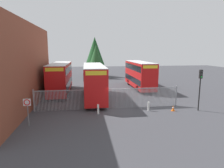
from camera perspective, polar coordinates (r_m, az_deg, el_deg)
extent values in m
plane|color=#3D3D42|center=(28.75, -1.11, -2.59)|extent=(100.00, 100.00, 0.00)
cylinder|color=gray|center=(21.19, -22.32, -4.77)|extent=(0.06, 0.06, 2.20)
cylinder|color=gray|center=(21.16, -21.95, -4.77)|extent=(0.06, 0.06, 2.20)
cylinder|color=gray|center=(21.13, -21.58, -4.77)|extent=(0.06, 0.06, 2.20)
cylinder|color=gray|center=(21.09, -21.21, -4.77)|extent=(0.06, 0.06, 2.20)
cylinder|color=gray|center=(21.06, -20.84, -4.77)|extent=(0.06, 0.06, 2.20)
cylinder|color=gray|center=(21.03, -20.46, -4.77)|extent=(0.06, 0.06, 2.20)
cylinder|color=gray|center=(21.00, -20.09, -4.76)|extent=(0.06, 0.06, 2.20)
cylinder|color=gray|center=(20.97, -19.71, -4.76)|extent=(0.06, 0.06, 2.20)
cylinder|color=gray|center=(20.94, -19.33, -4.76)|extent=(0.06, 0.06, 2.20)
cylinder|color=gray|center=(20.91, -18.96, -4.76)|extent=(0.06, 0.06, 2.20)
cylinder|color=gray|center=(20.89, -18.58, -4.75)|extent=(0.06, 0.06, 2.20)
cylinder|color=gray|center=(20.86, -18.20, -4.75)|extent=(0.06, 0.06, 2.20)
cylinder|color=gray|center=(20.84, -17.82, -4.75)|extent=(0.06, 0.06, 2.20)
cylinder|color=gray|center=(20.81, -17.43, -4.74)|extent=(0.06, 0.06, 2.20)
cylinder|color=gray|center=(20.79, -17.05, -4.74)|extent=(0.06, 0.06, 2.20)
cylinder|color=gray|center=(20.77, -16.67, -4.73)|extent=(0.06, 0.06, 2.20)
cylinder|color=gray|center=(20.74, -16.28, -4.73)|extent=(0.06, 0.06, 2.20)
cylinder|color=gray|center=(20.72, -15.90, -4.73)|extent=(0.06, 0.06, 2.20)
cylinder|color=gray|center=(20.71, -15.51, -4.72)|extent=(0.06, 0.06, 2.20)
cylinder|color=gray|center=(20.69, -15.12, -4.72)|extent=(0.06, 0.06, 2.20)
cylinder|color=gray|center=(20.67, -14.74, -4.71)|extent=(0.06, 0.06, 2.20)
cylinder|color=gray|center=(20.65, -14.35, -4.70)|extent=(0.06, 0.06, 2.20)
cylinder|color=gray|center=(20.64, -13.96, -4.70)|extent=(0.06, 0.06, 2.20)
cylinder|color=gray|center=(20.62, -13.57, -4.69)|extent=(0.06, 0.06, 2.20)
cylinder|color=gray|center=(20.61, -13.18, -4.69)|extent=(0.06, 0.06, 2.20)
cylinder|color=gray|center=(20.60, -12.79, -4.68)|extent=(0.06, 0.06, 2.20)
cylinder|color=gray|center=(20.58, -12.40, -4.67)|extent=(0.06, 0.06, 2.20)
cylinder|color=gray|center=(20.57, -12.01, -4.67)|extent=(0.06, 0.06, 2.20)
cylinder|color=gray|center=(20.56, -11.62, -4.66)|extent=(0.06, 0.06, 2.20)
cylinder|color=gray|center=(20.55, -11.22, -4.65)|extent=(0.06, 0.06, 2.20)
cylinder|color=gray|center=(20.55, -10.83, -4.65)|extent=(0.06, 0.06, 2.20)
cylinder|color=gray|center=(20.54, -10.44, -4.64)|extent=(0.06, 0.06, 2.20)
cylinder|color=gray|center=(20.53, -10.05, -4.63)|extent=(0.06, 0.06, 2.20)
cylinder|color=gray|center=(20.53, -9.65, -4.62)|extent=(0.06, 0.06, 2.20)
cylinder|color=gray|center=(20.52, -9.26, -4.61)|extent=(0.06, 0.06, 2.20)
cylinder|color=gray|center=(20.52, -8.87, -4.61)|extent=(0.06, 0.06, 2.20)
cylinder|color=gray|center=(20.52, -8.47, -4.60)|extent=(0.06, 0.06, 2.20)
cylinder|color=gray|center=(20.52, -8.08, -4.59)|extent=(0.06, 0.06, 2.20)
cylinder|color=gray|center=(20.52, -7.69, -4.58)|extent=(0.06, 0.06, 2.20)
cylinder|color=gray|center=(20.52, -7.29, -4.57)|extent=(0.06, 0.06, 2.20)
cylinder|color=gray|center=(20.52, -6.90, -4.56)|extent=(0.06, 0.06, 2.20)
cylinder|color=gray|center=(20.52, -6.51, -4.55)|extent=(0.06, 0.06, 2.20)
cylinder|color=gray|center=(20.52, -6.11, -4.54)|extent=(0.06, 0.06, 2.20)
cylinder|color=gray|center=(20.53, -5.72, -4.53)|extent=(0.06, 0.06, 2.20)
cylinder|color=gray|center=(20.53, -5.33, -4.52)|extent=(0.06, 0.06, 2.20)
cylinder|color=gray|center=(20.54, -4.94, -4.51)|extent=(0.06, 0.06, 2.20)
cylinder|color=gray|center=(20.55, -4.54, -4.50)|extent=(0.06, 0.06, 2.20)
cylinder|color=gray|center=(20.56, -4.15, -4.49)|extent=(0.06, 0.06, 2.20)
cylinder|color=gray|center=(20.57, -3.76, -4.48)|extent=(0.06, 0.06, 2.20)
cylinder|color=gray|center=(20.58, -3.37, -4.46)|extent=(0.06, 0.06, 2.20)
cylinder|color=gray|center=(20.59, -2.98, -4.45)|extent=(0.06, 0.06, 2.20)
cylinder|color=gray|center=(20.60, -2.59, -4.44)|extent=(0.06, 0.06, 2.20)
cylinder|color=gray|center=(20.61, -2.20, -4.43)|extent=(0.06, 0.06, 2.20)
cylinder|color=gray|center=(20.63, -1.81, -4.42)|extent=(0.06, 0.06, 2.20)
cylinder|color=gray|center=(20.64, -1.42, -4.40)|extent=(0.06, 0.06, 2.20)
cylinder|color=gray|center=(20.66, -1.03, -4.39)|extent=(0.06, 0.06, 2.20)
cylinder|color=gray|center=(20.67, -0.64, -4.38)|extent=(0.06, 0.06, 2.20)
cylinder|color=gray|center=(20.69, -0.26, -4.37)|extent=(0.06, 0.06, 2.20)
cylinder|color=gray|center=(20.71, 0.13, -4.35)|extent=(0.06, 0.06, 2.20)
cylinder|color=gray|center=(20.73, 0.52, -4.34)|extent=(0.06, 0.06, 2.20)
cylinder|color=gray|center=(20.75, 0.90, -4.33)|extent=(0.06, 0.06, 2.20)
cylinder|color=gray|center=(20.77, 1.28, -4.31)|extent=(0.06, 0.06, 2.20)
cylinder|color=gray|center=(20.79, 1.67, -4.30)|extent=(0.06, 0.06, 2.20)
cylinder|color=gray|center=(20.82, 2.05, -4.28)|extent=(0.06, 0.06, 2.20)
cylinder|color=gray|center=(20.84, 2.43, -4.27)|extent=(0.06, 0.06, 2.20)
cylinder|color=gray|center=(20.87, 2.81, -4.26)|extent=(0.06, 0.06, 2.20)
cylinder|color=gray|center=(20.89, 3.19, -4.24)|extent=(0.06, 0.06, 2.20)
cylinder|color=gray|center=(20.92, 3.57, -4.23)|extent=(0.06, 0.06, 2.20)
cylinder|color=gray|center=(20.95, 3.95, -4.21)|extent=(0.06, 0.06, 2.20)
cylinder|color=gray|center=(20.98, 4.32, -4.20)|extent=(0.06, 0.06, 2.20)
cylinder|color=gray|center=(21.01, 4.70, -4.18)|extent=(0.06, 0.06, 2.20)
cylinder|color=gray|center=(21.04, 5.07, -4.17)|extent=(0.06, 0.06, 2.20)
cylinder|color=gray|center=(21.07, 5.45, -4.15)|extent=(0.06, 0.06, 2.20)
cylinder|color=gray|center=(21.10, 5.82, -4.14)|extent=(0.06, 0.06, 2.20)
cylinder|color=gray|center=(21.14, 6.19, -4.12)|extent=(0.06, 0.06, 2.20)
cylinder|color=gray|center=(21.17, 6.56, -4.11)|extent=(0.06, 0.06, 2.20)
cylinder|color=gray|center=(21.20, 6.93, -4.09)|extent=(0.06, 0.06, 2.20)
cylinder|color=gray|center=(21.24, 7.30, -4.07)|extent=(0.06, 0.06, 2.20)
cylinder|color=gray|center=(21.28, 7.66, -4.06)|extent=(0.06, 0.06, 2.20)
cylinder|color=gray|center=(21.31, 8.03, -4.04)|extent=(0.06, 0.06, 2.20)
cylinder|color=gray|center=(21.35, 8.39, -4.03)|extent=(0.06, 0.06, 2.20)
cylinder|color=gray|center=(21.39, 8.75, -4.01)|extent=(0.06, 0.06, 2.20)
cylinder|color=gray|center=(21.43, 9.11, -3.99)|extent=(0.06, 0.06, 2.20)
cylinder|color=gray|center=(21.47, 9.47, -3.98)|extent=(0.06, 0.06, 2.20)
cylinder|color=gray|center=(21.52, 9.83, -3.96)|extent=(0.06, 0.06, 2.20)
cylinder|color=gray|center=(21.56, 10.19, -3.94)|extent=(0.06, 0.06, 2.20)
cylinder|color=gray|center=(21.60, 10.54, -3.93)|extent=(0.06, 0.06, 2.20)
cylinder|color=gray|center=(21.65, 10.89, -3.91)|extent=(0.06, 0.06, 2.20)
cylinder|color=gray|center=(21.69, 11.25, -3.89)|extent=(0.06, 0.06, 2.20)
cylinder|color=gray|center=(21.74, 11.60, -3.88)|extent=(0.06, 0.06, 2.20)
cylinder|color=gray|center=(21.78, 11.95, -3.86)|extent=(0.06, 0.06, 2.20)
cylinder|color=gray|center=(21.83, 12.29, -3.84)|extent=(0.06, 0.06, 2.20)
cylinder|color=gray|center=(21.88, 12.64, -3.82)|extent=(0.06, 0.06, 2.20)
cylinder|color=gray|center=(21.93, 12.98, -3.81)|extent=(0.06, 0.06, 2.20)
cylinder|color=gray|center=(21.98, 13.33, -3.79)|extent=(0.06, 0.06, 2.20)
cylinder|color=gray|center=(22.03, 13.67, -3.77)|extent=(0.06, 0.06, 2.20)
cylinder|color=gray|center=(22.08, 14.01, -3.75)|extent=(0.06, 0.06, 2.20)
cylinder|color=gray|center=(22.13, 14.35, -3.74)|extent=(0.06, 0.06, 2.20)
cylinder|color=gray|center=(22.19, 14.68, -3.72)|extent=(0.06, 0.06, 2.20)
cylinder|color=gray|center=(22.24, 15.02, -3.70)|extent=(0.06, 0.06, 2.20)
cylinder|color=gray|center=(22.30, 15.35, -3.68)|extent=(0.06, 0.06, 2.20)
cylinder|color=gray|center=(22.35, 15.68, -3.67)|extent=(0.06, 0.06, 2.20)
cylinder|color=gray|center=(22.41, 16.01, -3.65)|extent=(0.06, 0.06, 2.20)
cylinder|color=gray|center=(22.46, 16.34, -3.63)|extent=(0.06, 0.06, 2.20)
cylinder|color=gray|center=(22.52, 16.67, -3.61)|extent=(0.06, 0.06, 2.20)
cylinder|color=gray|center=(22.58, 16.99, -3.60)|extent=(0.06, 0.06, 2.20)
cylinder|color=gray|center=(22.64, 17.32, -3.58)|extent=(0.06, 0.06, 2.20)
cylinder|color=gray|center=(22.70, 17.64, -3.56)|extent=(0.06, 0.06, 2.20)
cylinder|color=gray|center=(22.76, 17.96, -3.54)|extent=(0.06, 0.06, 2.20)
cylinder|color=gray|center=(22.82, 18.27, -3.53)|extent=(0.06, 0.06, 2.20)
cylinder|color=gray|center=(22.88, 18.59, -3.51)|extent=(0.06, 0.06, 2.20)
cylinder|color=gray|center=(20.43, -1.04, -1.62)|extent=(15.45, 0.07, 0.07)
cylinder|color=gray|center=(21.18, -22.34, -4.58)|extent=(0.14, 0.14, 2.35)
cylinder|color=gray|center=(22.87, 18.60, -3.32)|extent=(0.14, 0.14, 2.35)
cube|color=red|center=(24.71, -5.43, 0.87)|extent=(2.50, 10.80, 4.00)
cube|color=black|center=(24.84, -5.40, -0.95)|extent=(2.54, 10.37, 0.90)
cube|color=black|center=(24.55, -5.47, 3.64)|extent=(2.54, 10.37, 0.90)
cube|color=yellow|center=(19.19, -4.78, 3.29)|extent=(2.12, 0.12, 0.44)
cube|color=silver|center=(24.48, -5.50, 5.57)|extent=(2.50, 10.80, 0.08)
cylinder|color=black|center=(21.78, -7.85, -5.31)|extent=(0.30, 1.04, 1.04)
cylinder|color=black|center=(21.89, -2.06, -5.15)|extent=(0.30, 1.04, 1.04)
cylinder|color=black|center=(27.93, -7.90, -1.96)|extent=(0.30, 1.04, 1.04)
cylinder|color=black|center=(28.02, -3.40, -1.85)|extent=(0.30, 1.04, 1.04)
cube|color=red|center=(29.22, -15.07, 1.96)|extent=(2.50, 10.80, 4.00)
cube|color=black|center=(29.33, -15.01, 0.41)|extent=(2.54, 10.37, 0.90)
cube|color=black|center=(29.09, -15.18, 4.30)|extent=(2.54, 10.37, 0.90)
cube|color=yellow|center=(23.77, -16.80, 4.16)|extent=(2.12, 0.12, 0.44)
cube|color=silver|center=(29.02, -15.25, 5.93)|extent=(2.50, 10.80, 0.08)
cylinder|color=black|center=(26.44, -18.14, -3.03)|extent=(0.30, 1.04, 1.04)
cylinder|color=black|center=(26.13, -13.38, -2.95)|extent=(0.30, 1.04, 1.04)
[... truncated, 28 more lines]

